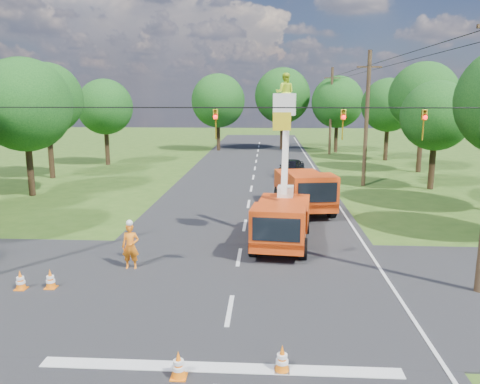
# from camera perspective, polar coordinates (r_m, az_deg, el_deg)

# --- Properties ---
(ground) EXTENTS (140.00, 140.00, 0.00)m
(ground) POSITION_cam_1_polar(r_m,az_deg,el_deg) (34.32, 1.38, 0.34)
(ground) COLOR #315319
(ground) RESTS_ON ground
(road_main) EXTENTS (12.00, 100.00, 0.06)m
(road_main) POSITION_cam_1_polar(r_m,az_deg,el_deg) (34.32, 1.38, 0.34)
(road_main) COLOR black
(road_main) RESTS_ON ground
(road_cross) EXTENTS (56.00, 10.00, 0.07)m
(road_cross) POSITION_cam_1_polar(r_m,az_deg,el_deg) (17.04, -0.73, -11.44)
(road_cross) COLOR black
(road_cross) RESTS_ON ground
(stop_bar) EXTENTS (9.00, 0.45, 0.02)m
(stop_bar) POSITION_cam_1_polar(r_m,az_deg,el_deg) (12.43, -2.53, -20.80)
(stop_bar) COLOR silver
(stop_bar) RESTS_ON ground
(edge_line) EXTENTS (0.12, 90.00, 0.02)m
(edge_line) POSITION_cam_1_polar(r_m,az_deg,el_deg) (34.59, 10.70, 0.23)
(edge_line) COLOR silver
(edge_line) RESTS_ON ground
(bucket_truck) EXTENTS (2.91, 6.20, 7.68)m
(bucket_truck) POSITION_cam_1_polar(r_m,az_deg,el_deg) (21.13, 5.14, -2.28)
(bucket_truck) COLOR red
(bucket_truck) RESTS_ON ground
(second_truck) EXTENTS (3.41, 6.92, 2.48)m
(second_truck) POSITION_cam_1_polar(r_m,az_deg,el_deg) (27.90, 7.86, 0.34)
(second_truck) COLOR red
(second_truck) RESTS_ON ground
(ground_worker) EXTENTS (0.69, 0.46, 1.85)m
(ground_worker) POSITION_cam_1_polar(r_m,az_deg,el_deg) (18.85, -13.20, -6.47)
(ground_worker) COLOR orange
(ground_worker) RESTS_ON ground
(distant_car) EXTENTS (2.91, 4.53, 1.43)m
(distant_car) POSITION_cam_1_polar(r_m,az_deg,el_deg) (40.43, 6.20, 3.00)
(distant_car) COLOR black
(distant_car) RESTS_ON ground
(traffic_cone_0) EXTENTS (0.38, 0.38, 0.71)m
(traffic_cone_0) POSITION_cam_1_polar(r_m,az_deg,el_deg) (12.00, -7.51, -20.18)
(traffic_cone_0) COLOR orange
(traffic_cone_0) RESTS_ON ground
(traffic_cone_1) EXTENTS (0.38, 0.38, 0.71)m
(traffic_cone_1) POSITION_cam_1_polar(r_m,az_deg,el_deg) (12.18, 5.15, -19.60)
(traffic_cone_1) COLOR orange
(traffic_cone_1) RESTS_ON ground
(traffic_cone_2) EXTENTS (0.38, 0.38, 0.71)m
(traffic_cone_2) POSITION_cam_1_polar(r_m,az_deg,el_deg) (22.94, 5.08, -4.45)
(traffic_cone_2) COLOR orange
(traffic_cone_2) RESTS_ON ground
(traffic_cone_3) EXTENTS (0.38, 0.38, 0.71)m
(traffic_cone_3) POSITION_cam_1_polar(r_m,az_deg,el_deg) (24.75, 4.83, -3.25)
(traffic_cone_3) COLOR orange
(traffic_cone_3) RESTS_ON ground
(traffic_cone_4) EXTENTS (0.38, 0.38, 0.71)m
(traffic_cone_4) POSITION_cam_1_polar(r_m,az_deg,el_deg) (18.00, -22.11, -9.82)
(traffic_cone_4) COLOR orange
(traffic_cone_4) RESTS_ON ground
(traffic_cone_5) EXTENTS (0.38, 0.38, 0.71)m
(traffic_cone_5) POSITION_cam_1_polar(r_m,az_deg,el_deg) (18.31, -25.19, -9.72)
(traffic_cone_5) COLOR orange
(traffic_cone_5) RESTS_ON ground
(traffic_cone_7) EXTENTS (0.38, 0.38, 0.71)m
(traffic_cone_7) POSITION_cam_1_polar(r_m,az_deg,el_deg) (30.87, 10.76, -0.45)
(traffic_cone_7) COLOR orange
(traffic_cone_7) RESTS_ON ground
(pole_right_mid) EXTENTS (1.80, 0.30, 10.00)m
(pole_right_mid) POSITION_cam_1_polar(r_m,az_deg,el_deg) (36.44, 15.18, 8.69)
(pole_right_mid) COLOR #4C3823
(pole_right_mid) RESTS_ON ground
(pole_right_far) EXTENTS (1.80, 0.30, 10.00)m
(pole_right_far) POSITION_cam_1_polar(r_m,az_deg,el_deg) (56.16, 11.03, 9.72)
(pole_right_far) COLOR #4C3823
(pole_right_far) RESTS_ON ground
(signal_span) EXTENTS (18.00, 0.29, 1.07)m
(signal_span) POSITION_cam_1_polar(r_m,az_deg,el_deg) (15.70, 7.44, 8.62)
(signal_span) COLOR black
(signal_span) RESTS_ON ground
(tree_left_d) EXTENTS (6.20, 6.20, 9.24)m
(tree_left_d) POSITION_cam_1_polar(r_m,az_deg,el_deg) (34.64, -24.79, 9.60)
(tree_left_d) COLOR #382616
(tree_left_d) RESTS_ON ground
(tree_left_e) EXTENTS (5.80, 5.80, 9.41)m
(tree_left_e) POSITION_cam_1_polar(r_m,az_deg,el_deg) (41.70, -22.53, 10.43)
(tree_left_e) COLOR #382616
(tree_left_e) RESTS_ON ground
(tree_left_f) EXTENTS (5.40, 5.40, 8.40)m
(tree_left_f) POSITION_cam_1_polar(r_m,az_deg,el_deg) (48.36, -16.15, 9.92)
(tree_left_f) COLOR #382616
(tree_left_f) RESTS_ON ground
(tree_right_c) EXTENTS (5.00, 5.00, 7.83)m
(tree_right_c) POSITION_cam_1_polar(r_m,az_deg,el_deg) (36.72, 22.79, 8.54)
(tree_right_c) COLOR #382616
(tree_right_c) RESTS_ON ground
(tree_right_d) EXTENTS (6.00, 6.00, 9.70)m
(tree_right_d) POSITION_cam_1_polar(r_m,az_deg,el_deg) (44.79, 21.50, 10.76)
(tree_right_d) COLOR #382616
(tree_right_d) RESTS_ON ground
(tree_right_e) EXTENTS (5.60, 5.60, 8.63)m
(tree_right_e) POSITION_cam_1_polar(r_m,az_deg,el_deg) (52.22, 17.65, 10.06)
(tree_right_e) COLOR #382616
(tree_right_e) RESTS_ON ground
(tree_far_a) EXTENTS (6.60, 6.60, 9.50)m
(tree_far_a) POSITION_cam_1_polar(r_m,az_deg,el_deg) (58.97, -2.69, 11.04)
(tree_far_a) COLOR #382616
(tree_far_a) RESTS_ON ground
(tree_far_b) EXTENTS (7.00, 7.00, 10.32)m
(tree_far_b) POSITION_cam_1_polar(r_m,az_deg,el_deg) (60.68, 5.20, 11.61)
(tree_far_b) COLOR #382616
(tree_far_b) RESTS_ON ground
(tree_far_c) EXTENTS (6.20, 6.20, 9.18)m
(tree_far_c) POSITION_cam_1_polar(r_m,az_deg,el_deg) (58.26, 11.79, 10.69)
(tree_far_c) COLOR #382616
(tree_far_c) RESTS_ON ground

